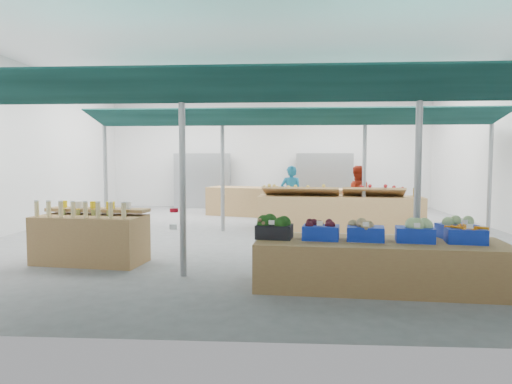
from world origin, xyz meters
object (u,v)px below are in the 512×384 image
veg_counter (379,264)px  vendor_left (291,195)px  fruit_counter (339,213)px  crate_stack (451,263)px  vendor_right (357,195)px  bottle_shelf (91,237)px

veg_counter → vendor_left: bearing=104.7°
vendor_left → fruit_counter: bearing=141.5°
crate_stack → vendor_right: 6.00m
bottle_shelf → fruit_counter: size_ratio=0.48×
bottle_shelf → fruit_counter: 6.16m
bottle_shelf → vendor_left: (3.52, 5.05, 0.36)m
bottle_shelf → vendor_right: (5.32, 5.05, 0.36)m
bottle_shelf → vendor_left: size_ratio=1.20×
veg_counter → crate_stack: 1.17m
vendor_left → vendor_right: same height
fruit_counter → vendor_left: bearing=141.5°
bottle_shelf → vendor_right: vendor_right is taller
veg_counter → fruit_counter: fruit_counter is taller
veg_counter → vendor_left: (-1.12, 6.33, 0.48)m
vendor_left → vendor_right: size_ratio=1.00×
fruit_counter → crate_stack: size_ratio=7.10×
fruit_counter → vendor_left: vendor_left is taller
vendor_left → vendor_right: bearing=-176.0°
bottle_shelf → vendor_right: bearing=50.6°
veg_counter → fruit_counter: 5.23m
bottle_shelf → veg_counter: (4.65, -1.28, -0.12)m
crate_stack → vendor_right: size_ratio=0.35×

